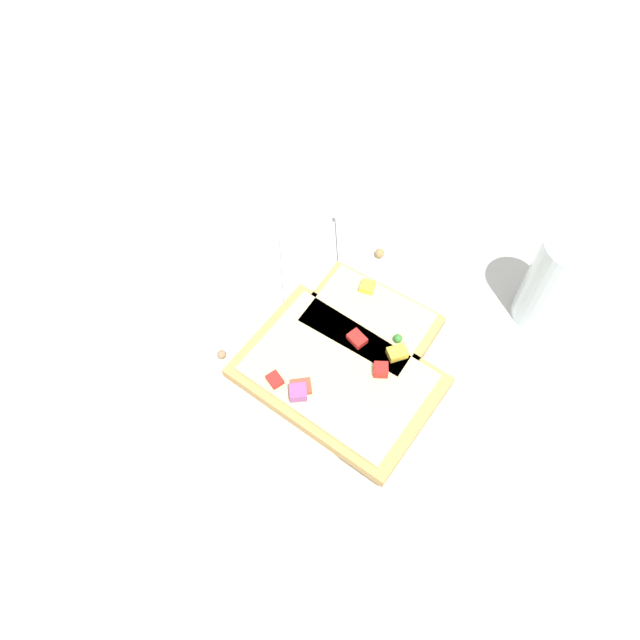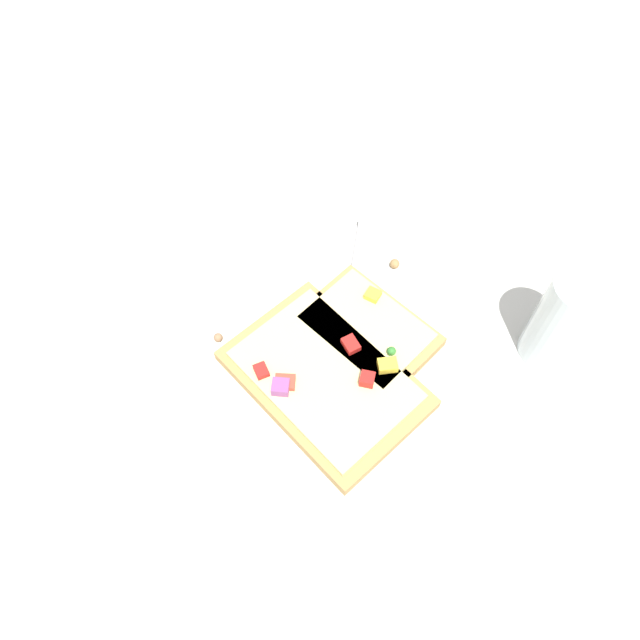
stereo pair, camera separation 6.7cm
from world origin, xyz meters
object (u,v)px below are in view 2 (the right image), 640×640
at_px(fork, 294,308).
at_px(pizza_slice_corner, 367,331).
at_px(plate, 320,328).
at_px(knife, 356,283).
at_px(pizza_slice_main, 325,378).
at_px(drinking_glass, 564,321).

relative_size(fork, pizza_slice_corner, 1.21).
relative_size(plate, knife, 1.37).
bearing_deg(fork, pizza_slice_main, 26.67).
xyz_separation_m(fork, knife, (0.07, -0.04, -0.00)).
bearing_deg(plate, drinking_glass, -63.45).
relative_size(knife, pizza_slice_main, 0.95).
distance_m(plate, knife, 0.07).
xyz_separation_m(plate, knife, (0.07, -0.01, 0.01)).
xyz_separation_m(plate, pizza_slice_corner, (0.02, -0.05, 0.02)).
xyz_separation_m(pizza_slice_main, pizza_slice_corner, (0.07, -0.01, 0.00)).
height_order(pizza_slice_main, drinking_glass, drinking_glass).
distance_m(fork, knife, 0.08).
relative_size(plate, fork, 1.56).
distance_m(knife, drinking_glass, 0.22).
relative_size(knife, drinking_glass, 1.74).
bearing_deg(pizza_slice_corner, drinking_glass, -139.18).
distance_m(fork, drinking_glass, 0.28).
bearing_deg(plate, pizza_slice_corner, -72.64).
relative_size(plate, drinking_glass, 2.39).
height_order(pizza_slice_corner, drinking_glass, drinking_glass).
relative_size(pizza_slice_main, drinking_glass, 1.83).
height_order(fork, pizza_slice_corner, pizza_slice_corner).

